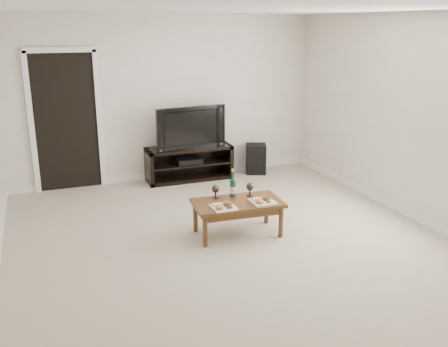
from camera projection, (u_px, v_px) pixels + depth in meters
floor at (229, 242)px, 5.85m from camera, size 5.50×5.50×0.00m
back_wall at (166, 99)px, 7.95m from camera, size 5.00×0.04×2.60m
ceiling at (230, 6)px, 5.09m from camera, size 5.00×5.50×0.04m
doorway at (66, 123)px, 7.47m from camera, size 0.90×0.02×2.05m
media_console at (189, 163)px, 8.10m from camera, size 1.39×0.45×0.55m
television at (188, 126)px, 7.92m from camera, size 1.17×0.30×0.67m
av_receiver at (189, 160)px, 8.07m from camera, size 0.41×0.31×0.08m
subwoofer at (256, 159)px, 8.47m from camera, size 0.43×0.43×0.49m
coffee_table at (238, 218)px, 6.00m from camera, size 1.09×0.64×0.42m
plate_left at (224, 205)px, 5.72m from camera, size 0.27×0.27×0.07m
plate_right at (263, 200)px, 5.90m from camera, size 0.27×0.27×0.07m
wine_bottle at (233, 183)px, 6.06m from camera, size 0.07×0.07×0.35m
goblet_left at (216, 191)px, 6.03m from camera, size 0.09×0.09×0.17m
goblet_right at (250, 189)px, 6.11m from camera, size 0.09×0.09×0.17m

